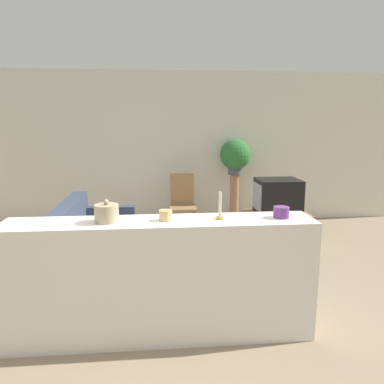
# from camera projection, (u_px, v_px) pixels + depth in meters

# --- Properties ---
(ground_plane) EXTENTS (14.00, 14.00, 0.00)m
(ground_plane) POSITION_uv_depth(u_px,v_px,m) (162.00, 315.00, 3.60)
(ground_plane) COLOR gray
(wall_back) EXTENTS (9.00, 0.06, 2.70)m
(wall_back) POSITION_uv_depth(u_px,v_px,m) (158.00, 148.00, 6.70)
(wall_back) COLOR silver
(wall_back) RESTS_ON ground_plane
(couch) EXTENTS (0.90, 1.93, 0.80)m
(couch) POSITION_uv_depth(u_px,v_px,m) (92.00, 245.00, 4.77)
(couch) COLOR #384256
(couch) RESTS_ON ground_plane
(tv_stand) EXTENTS (0.92, 0.59, 0.49)m
(tv_stand) POSITION_uv_depth(u_px,v_px,m) (276.00, 229.00, 5.61)
(tv_stand) COLOR #9E754C
(tv_stand) RESTS_ON ground_plane
(television) EXTENTS (0.63, 0.53, 0.51)m
(television) POSITION_uv_depth(u_px,v_px,m) (277.00, 196.00, 5.51)
(television) COLOR black
(television) RESTS_ON tv_stand
(wooden_chair) EXTENTS (0.44, 0.44, 0.98)m
(wooden_chair) POSITION_uv_depth(u_px,v_px,m) (183.00, 201.00, 6.28)
(wooden_chair) COLOR #9E754C
(wooden_chair) RESTS_ON ground_plane
(plant_stand) EXTENTS (0.15, 0.15, 0.91)m
(plant_stand) POSITION_uv_depth(u_px,v_px,m) (234.00, 200.00, 6.68)
(plant_stand) COLOR #9E754C
(plant_stand) RESTS_ON ground_plane
(potted_plant) EXTENTS (0.54, 0.54, 0.62)m
(potted_plant) POSITION_uv_depth(u_px,v_px,m) (235.00, 155.00, 6.53)
(potted_plant) COLOR #4C4C51
(potted_plant) RESTS_ON plant_stand
(foreground_counter) EXTENTS (2.58, 0.44, 1.03)m
(foreground_counter) POSITION_uv_depth(u_px,v_px,m) (161.00, 279.00, 3.17)
(foreground_counter) COLOR white
(foreground_counter) RESTS_ON ground_plane
(decorative_bowl) EXTENTS (0.20, 0.20, 0.19)m
(decorative_bowl) POSITION_uv_depth(u_px,v_px,m) (107.00, 213.00, 3.02)
(decorative_bowl) COLOR tan
(decorative_bowl) RESTS_ON foreground_counter
(candle_jar) EXTENTS (0.11, 0.11, 0.09)m
(candle_jar) POSITION_uv_depth(u_px,v_px,m) (166.00, 215.00, 3.07)
(candle_jar) COLOR tan
(candle_jar) RESTS_ON foreground_counter
(candlestick) EXTENTS (0.07, 0.07, 0.23)m
(candlestick) POSITION_uv_depth(u_px,v_px,m) (220.00, 210.00, 3.11)
(candlestick) COLOR #B7933D
(candlestick) RESTS_ON foreground_counter
(coffee_tin) EXTENTS (0.13, 0.13, 0.09)m
(coffee_tin) POSITION_uv_depth(u_px,v_px,m) (281.00, 212.00, 3.16)
(coffee_tin) COLOR #66337F
(coffee_tin) RESTS_ON foreground_counter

